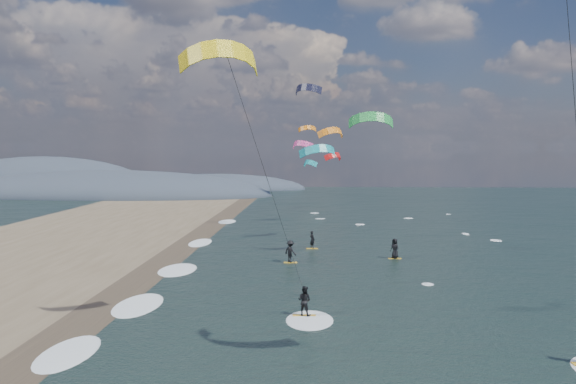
{
  "coord_description": "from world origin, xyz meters",
  "views": [
    {
      "loc": [
        0.55,
        -22.18,
        9.38
      ],
      "look_at": [
        -1.0,
        12.0,
        7.0
      ],
      "focal_mm": 40.0,
      "sensor_mm": 36.0,
      "label": 1
    }
  ],
  "objects": [
    {
      "name": "shoreline_surf",
      "position": [
        -10.8,
        14.75,
        0.0
      ],
      "size": [
        2.4,
        79.4,
        0.11
      ],
      "color": "white",
      "rests_on": "ground"
    },
    {
      "name": "far_kitesurfers",
      "position": [
        1.26,
        31.25,
        0.89
      ],
      "size": [
        9.93,
        8.34,
        1.84
      ],
      "color": "gold",
      "rests_on": "ground"
    },
    {
      "name": "kitesurfer_near_a",
      "position": [
        9.15,
        0.4,
        13.62
      ],
      "size": [
        8.19,
        9.09,
        17.33
      ],
      "color": "gold",
      "rests_on": "ground"
    },
    {
      "name": "wet_sand_strip",
      "position": [
        -12.0,
        10.0,
        0.0
      ],
      "size": [
        3.0,
        240.0,
        0.0
      ],
      "primitive_type": "cube",
      "color": "#382D23",
      "rests_on": "ground"
    },
    {
      "name": "bg_kite_field",
      "position": [
        1.13,
        58.88,
        10.97
      ],
      "size": [
        10.52,
        64.09,
        10.27
      ],
      "color": "#D83F8C",
      "rests_on": "ground"
    },
    {
      "name": "coastal_hills",
      "position": [
        -44.84,
        107.86,
        0.0
      ],
      "size": [
        80.0,
        41.0,
        15.0
      ],
      "color": "#3D4756",
      "rests_on": "ground"
    },
    {
      "name": "kitesurfer_near_b",
      "position": [
        -2.47,
        8.66,
        9.58
      ],
      "size": [
        7.08,
        8.75,
        14.79
      ],
      "color": "gold",
      "rests_on": "ground"
    }
  ]
}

